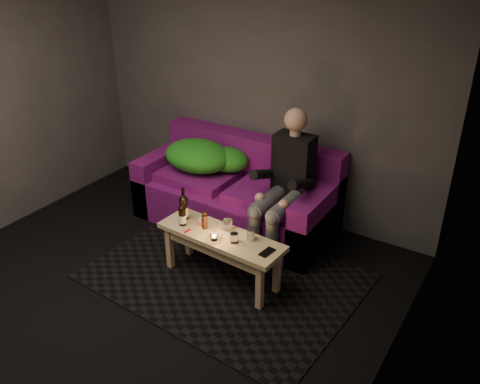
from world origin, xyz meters
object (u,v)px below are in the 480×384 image
object	(u,v)px
person	(285,181)
steel_cup	(251,234)
coffee_table	(221,243)
beer_bottle_a	(184,208)
sofa	(238,195)
beer_bottle_b	(182,215)

from	to	relation	value
person	steel_cup	world-z (taller)	person
coffee_table	beer_bottle_a	xyz separation A→B (m)	(-0.43, 0.05, 0.20)
sofa	coffee_table	distance (m)	1.04
coffee_table	steel_cup	world-z (taller)	steel_cup
beer_bottle_a	beer_bottle_b	xyz separation A→B (m)	(0.05, -0.09, -0.02)
coffee_table	person	bearing A→B (deg)	75.44
person	beer_bottle_a	size ratio (longest dim) A/B	4.42
beer_bottle_a	steel_cup	world-z (taller)	beer_bottle_a
sofa	steel_cup	world-z (taller)	sofa
coffee_table	beer_bottle_a	world-z (taller)	beer_bottle_a
sofa	beer_bottle_a	world-z (taller)	sofa
beer_bottle_b	beer_bottle_a	bearing A→B (deg)	120.16
beer_bottle_b	steel_cup	size ratio (longest dim) A/B	2.53
sofa	beer_bottle_b	size ratio (longest dim) A/B	7.88
sofa	person	bearing A→B (deg)	-14.95
person	coffee_table	world-z (taller)	person
person	coffee_table	size ratio (longest dim) A/B	1.17
sofa	person	distance (m)	0.76
sofa	beer_bottle_b	world-z (taller)	sofa
person	coffee_table	xyz separation A→B (m)	(-0.20, -0.78, -0.32)
coffee_table	beer_bottle_a	bearing A→B (deg)	173.50
coffee_table	beer_bottle_a	distance (m)	0.48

